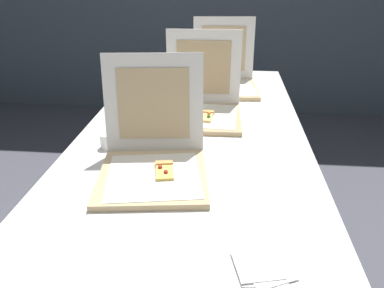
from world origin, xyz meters
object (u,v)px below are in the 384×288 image
at_px(pizza_box_back, 224,79).
at_px(cup_white_near_center, 108,141).
at_px(pizza_box_middle, 202,106).
at_px(pizza_box_front, 153,159).
at_px(cup_white_mid, 135,121).
at_px(cup_white_far, 148,102).
at_px(napkin_pile, 262,268).
at_px(table, 191,147).

xyz_separation_m(pizza_box_back, cup_white_near_center, (-0.46, -0.85, -0.03)).
distance_m(pizza_box_middle, pizza_box_back, 0.48).
distance_m(pizza_box_front, cup_white_mid, 0.44).
height_order(pizza_box_front, pizza_box_middle, pizza_box_middle).
bearing_deg(pizza_box_back, cup_white_mid, -127.38).
relative_size(pizza_box_front, cup_white_far, 7.80).
bearing_deg(cup_white_far, napkin_pile, -65.33).
bearing_deg(cup_white_far, pizza_box_front, -76.81).
height_order(pizza_box_back, cup_white_mid, pizza_box_back).
relative_size(cup_white_far, napkin_pile, 0.36).
relative_size(pizza_box_back, cup_white_mid, 7.26).
height_order(pizza_box_middle, cup_white_far, pizza_box_middle).
xyz_separation_m(pizza_box_front, cup_white_far, (-0.16, 0.67, -0.03)).
relative_size(table, pizza_box_middle, 5.89).
bearing_deg(cup_white_far, cup_white_near_center, -97.86).
xyz_separation_m(pizza_box_front, cup_white_mid, (-0.17, 0.41, -0.03)).
bearing_deg(pizza_box_back, napkin_pile, -89.95).
bearing_deg(napkin_pile, cup_white_near_center, 132.64).
xyz_separation_m(cup_white_mid, napkin_pile, (0.52, -0.85, -0.03)).
xyz_separation_m(cup_white_far, cup_white_near_center, (-0.07, -0.49, 0.00)).
relative_size(pizza_box_middle, pizza_box_back, 0.91).
bearing_deg(cup_white_near_center, pizza_box_front, -39.86).
relative_size(pizza_box_front, cup_white_mid, 7.80).
height_order(pizza_box_middle, pizza_box_back, same).
bearing_deg(pizza_box_back, pizza_box_front, -107.40).
bearing_deg(table, napkin_pile, -71.54).
xyz_separation_m(cup_white_mid, cup_white_near_center, (-0.06, -0.22, 0.00)).
bearing_deg(table, cup_white_near_center, -160.91).
relative_size(pizza_box_middle, cup_white_mid, 6.59).
bearing_deg(napkin_pile, pizza_box_front, 128.76).
xyz_separation_m(table, pizza_box_back, (0.13, 0.73, 0.10)).
xyz_separation_m(table, napkin_pile, (0.25, -0.74, 0.05)).
distance_m(table, pizza_box_back, 0.75).
xyz_separation_m(pizza_box_front, cup_white_near_center, (-0.23, 0.19, -0.03)).
relative_size(pizza_box_middle, cup_white_far, 6.59).
xyz_separation_m(pizza_box_back, cup_white_mid, (-0.40, -0.62, -0.03)).
distance_m(table, pizza_box_middle, 0.28).
bearing_deg(pizza_box_middle, pizza_box_back, 76.61).
bearing_deg(pizza_box_middle, cup_white_far, 157.88).
relative_size(pizza_box_middle, cup_white_near_center, 6.59).
bearing_deg(pizza_box_front, table, 63.54).
relative_size(cup_white_far, cup_white_near_center, 1.00).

